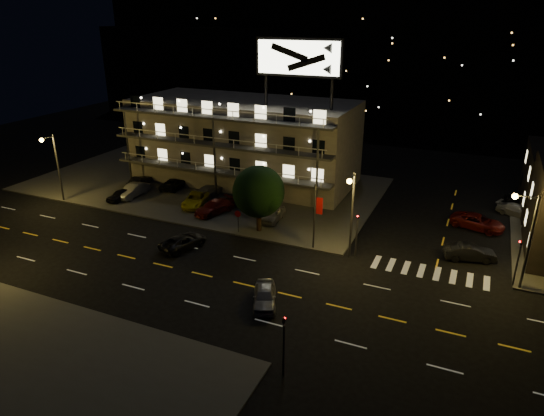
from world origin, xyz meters
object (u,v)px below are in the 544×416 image
at_px(road_car_east, 265,296).
at_px(road_car_west, 183,242).
at_px(side_car_0, 470,253).
at_px(tree, 258,193).
at_px(lot_car_4, 273,214).
at_px(lot_car_7, 210,190).
at_px(lot_car_2, 195,200).

height_order(road_car_east, road_car_west, road_car_east).
relative_size(side_car_0, road_car_west, 0.95).
height_order(tree, lot_car_4, tree).
bearing_deg(road_car_west, side_car_0, -143.66).
xyz_separation_m(lot_car_7, side_car_0, (29.56, -4.67, -0.07)).
relative_size(lot_car_2, road_car_east, 1.17).
relative_size(lot_car_7, road_car_east, 1.07).
xyz_separation_m(road_car_east, road_car_west, (-10.95, 5.55, -0.06)).
bearing_deg(tree, side_car_0, 6.05).
xyz_separation_m(tree, road_car_east, (6.07, -11.74, -3.44)).
relative_size(lot_car_2, lot_car_7, 1.09).
height_order(lot_car_4, lot_car_7, lot_car_4).
bearing_deg(lot_car_7, road_car_east, 132.98).
xyz_separation_m(lot_car_2, side_car_0, (29.38, -1.15, -0.09)).
relative_size(side_car_0, road_car_east, 1.06).
height_order(lot_car_4, side_car_0, lot_car_4).
bearing_deg(lot_car_7, road_car_west, 112.94).
relative_size(lot_car_4, lot_car_7, 0.91).
bearing_deg(side_car_0, road_car_west, 93.38).
xyz_separation_m(tree, lot_car_2, (-9.51, 3.26, -3.33)).
bearing_deg(tree, lot_car_7, 145.07).
distance_m(lot_car_2, lot_car_7, 3.52).
bearing_deg(lot_car_2, lot_car_7, 77.48).
height_order(lot_car_4, road_car_west, lot_car_4).
xyz_separation_m(lot_car_2, lot_car_4, (9.83, -0.43, 0.02)).
relative_size(lot_car_7, road_car_west, 0.96).
bearing_deg(lot_car_2, lot_car_4, -18.12).
xyz_separation_m(lot_car_7, road_car_east, (15.77, -18.52, -0.09)).
height_order(side_car_0, road_car_east, side_car_0).
height_order(tree, road_car_east, tree).
height_order(tree, road_car_west, tree).
bearing_deg(lot_car_4, lot_car_7, 157.59).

